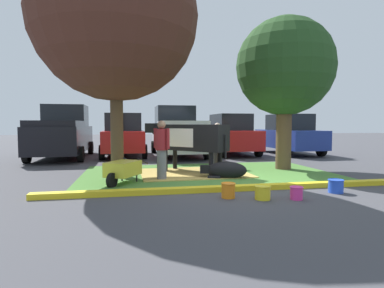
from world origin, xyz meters
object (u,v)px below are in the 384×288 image
Objects in this scene: sedan_silver at (124,135)px; calf_lying at (226,170)px; shade_tree_right at (285,68)px; shade_tree_left at (115,18)px; wheelbarrow at (123,169)px; person_handler at (162,148)px; cow_holstein at (189,138)px; bucket_orange at (228,190)px; pickup_truck_maroon at (177,133)px; bucket_pink at (296,193)px; sedan_blue at (289,135)px; pickup_truck_black at (63,133)px; bucket_blue at (336,186)px; sedan_red at (230,135)px; bucket_yellow at (263,192)px; person_visitor_near at (217,143)px.

calf_lying is at bearing -66.89° from sedan_silver.
shade_tree_left is at bearing -176.83° from shade_tree_right.
wheelbarrow is at bearing -174.36° from calf_lying.
person_handler is 0.37× the size of sedan_silver.
cow_holstein is 1.74m from calf_lying.
pickup_truck_maroon is (0.22, 8.77, 0.95)m from bucket_orange.
sedan_blue reaches higher than bucket_pink.
wheelbarrow is at bearing -67.98° from pickup_truck_black.
sedan_silver is (-0.13, 7.14, 0.60)m from wheelbarrow.
sedan_blue is at bearing 68.09° from bucket_blue.
sedan_red is at bearing 54.00° from wheelbarrow.
pickup_truck_black and pickup_truck_maroon have the same top height.
bucket_yellow is 0.06× the size of pickup_truck_maroon.
bucket_yellow is at bearing 168.76° from bucket_pink.
pickup_truck_black is 1.23× the size of sedan_blue.
calf_lying is 6.66m from pickup_truck_maroon.
shade_tree_left reaches higher than sedan_blue.
sedan_red is (5.12, 7.05, 0.60)m from wheelbarrow.
calf_lying is at bearing -57.71° from cow_holstein.
shade_tree_left is at bearing -133.08° from sedan_red.
calf_lying is (0.81, -1.28, -0.86)m from cow_holstein.
sedan_silver is at bearing 99.74° from person_handler.
bucket_orange is at bearing -41.14° from wheelbarrow.
pickup_truck_maroon is at bearing -0.46° from pickup_truck_black.
shade_tree_right is at bearing 29.77° from calf_lying.
person_visitor_near is 0.35× the size of sedan_red.
bucket_pink is 10.15m from sedan_blue.
pickup_truck_black is at bearing 131.77° from cow_holstein.
bucket_orange is 0.07× the size of sedan_silver.
cow_holstein is at bearing -140.06° from sedan_blue.
pickup_truck_black reaches higher than person_handler.
shade_tree_left is 1.38× the size of shade_tree_right.
pickup_truck_maroon is (2.53, -0.27, 0.13)m from sedan_silver.
calf_lying is at bearing -150.23° from shade_tree_right.
sedan_blue is at bearing 62.74° from bucket_pink.
calf_lying is 0.25× the size of pickup_truck_maroon.
bucket_pink is at bearing -86.77° from person_visitor_near.
wheelbarrow is at bearing 157.87° from bucket_blue.
wheelbarrow is at bearing -162.27° from shade_tree_right.
pickup_truck_black reaches higher than bucket_pink.
calf_lying is 0.82× the size of person_handler.
bucket_orange is 2.49m from bucket_blue.
bucket_blue is at bearing -99.15° from shade_tree_right.
person_handler is at bearing -80.26° from sedan_silver.
cow_holstein is at bearing 37.92° from wheelbarrow.
person_handler is 4.83× the size of bucket_yellow.
bucket_pink is at bearing -68.71° from cow_holstein.
pickup_truck_maroon reaches higher than bucket_yellow.
shade_tree_right is 5.08m from person_handler.
bucket_orange is (-1.03, -4.55, -0.67)m from person_visitor_near.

